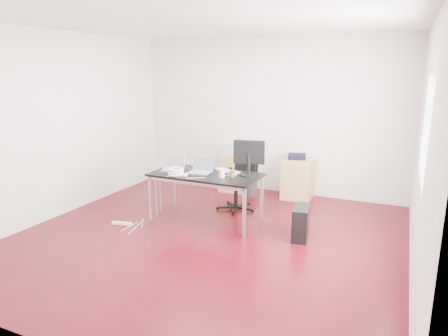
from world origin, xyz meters
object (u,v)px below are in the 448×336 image
at_px(pc_tower, 301,222).
at_px(filing_cabinet_right, 298,179).
at_px(desk, 206,177).
at_px(filing_cabinet_left, 236,172).
at_px(office_chair, 240,172).

bearing_deg(pc_tower, filing_cabinet_right, 96.96).
relative_size(desk, filing_cabinet_left, 2.29).
bearing_deg(pc_tower, filing_cabinet_left, 125.67).
xyz_separation_m(filing_cabinet_left, filing_cabinet_right, (1.19, 0.00, 0.00)).
bearing_deg(office_chair, filing_cabinet_left, 140.02).
height_order(desk, filing_cabinet_left, desk).
xyz_separation_m(desk, pc_tower, (1.45, -0.05, -0.46)).
relative_size(desk, office_chair, 1.48).
height_order(filing_cabinet_left, pc_tower, filing_cabinet_left).
xyz_separation_m(filing_cabinet_left, pc_tower, (1.67, -1.72, -0.13)).
bearing_deg(filing_cabinet_left, office_chair, -63.26).
distance_m(desk, pc_tower, 1.52).
height_order(desk, pc_tower, desk).
xyz_separation_m(filing_cabinet_right, pc_tower, (0.48, -1.72, -0.13)).
relative_size(desk, pc_tower, 3.56).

